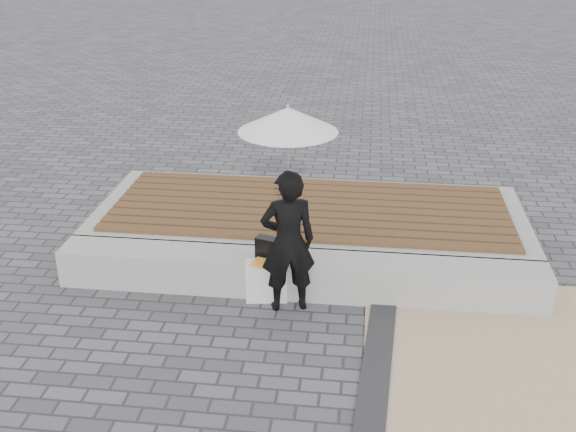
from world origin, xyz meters
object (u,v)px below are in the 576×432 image
object	(u,v)px
canvas_tote	(266,281)
parasol	(288,120)
seating_ledge	(299,274)
woman	(288,242)
handbag	(271,249)

from	to	relation	value
canvas_tote	parasol	bearing A→B (deg)	-35.03
seating_ledge	canvas_tote	xyz separation A→B (m)	(-0.30, -0.20, 0.02)
seating_ledge	parasol	xyz separation A→B (m)	(-0.07, -0.32, 1.74)
seating_ledge	woman	world-z (taller)	woman
seating_ledge	woman	xyz separation A→B (m)	(-0.07, -0.32, 0.53)
parasol	canvas_tote	world-z (taller)	parasol
handbag	canvas_tote	bearing A→B (deg)	-85.12
seating_ledge	woman	distance (m)	0.62
woman	handbag	xyz separation A→B (m)	(-0.20, 0.26, -0.22)
woman	canvas_tote	bearing A→B (deg)	-42.84
canvas_tote	woman	bearing A→B (deg)	-35.03
seating_ledge	handbag	distance (m)	0.42
parasol	handbag	distance (m)	1.46
seating_ledge	woman	size ratio (longest dim) A/B	3.43
woman	canvas_tote	size ratio (longest dim) A/B	3.38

